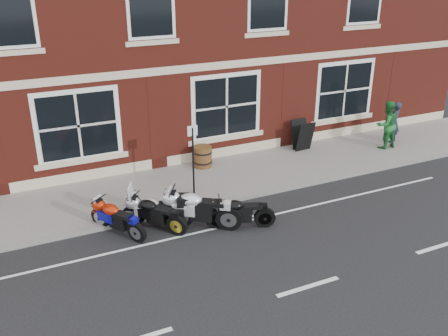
{
  "coord_description": "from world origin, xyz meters",
  "views": [
    {
      "loc": [
        -5.53,
        -10.5,
        6.86
      ],
      "look_at": [
        0.06,
        1.6,
        1.06
      ],
      "focal_mm": 40.0,
      "sensor_mm": 36.0,
      "label": 1
    }
  ],
  "objects_px": {
    "moto_naked_black": "(239,211)",
    "pedestrian_right": "(386,125)",
    "a_board_sign": "(302,135)",
    "moto_sport_red": "(117,217)",
    "parking_sign": "(193,155)",
    "moto_sport_silver": "(198,207)",
    "moto_sport_black": "(154,212)",
    "barrel_planter": "(203,157)",
    "moto_touring_silver": "(155,209)",
    "pedestrian_left": "(394,122)"
  },
  "relations": [
    {
      "from": "moto_naked_black",
      "to": "pedestrian_right",
      "type": "distance_m",
      "value": 7.98
    },
    {
      "from": "a_board_sign",
      "to": "moto_sport_red",
      "type": "bearing_deg",
      "value": -163.36
    },
    {
      "from": "parking_sign",
      "to": "moto_sport_silver",
      "type": "bearing_deg",
      "value": -109.21
    },
    {
      "from": "moto_sport_black",
      "to": "parking_sign",
      "type": "distance_m",
      "value": 2.3
    },
    {
      "from": "pedestrian_right",
      "to": "barrel_planter",
      "type": "xyz_separation_m",
      "value": [
        -6.83,
        1.19,
        -0.53
      ]
    },
    {
      "from": "moto_touring_silver",
      "to": "pedestrian_left",
      "type": "bearing_deg",
      "value": -51.27
    },
    {
      "from": "moto_sport_black",
      "to": "pedestrian_left",
      "type": "xyz_separation_m",
      "value": [
        10.24,
        2.3,
        0.41
      ]
    },
    {
      "from": "moto_touring_silver",
      "to": "moto_sport_black",
      "type": "distance_m",
      "value": 0.17
    },
    {
      "from": "barrel_planter",
      "to": "moto_sport_black",
      "type": "bearing_deg",
      "value": -130.7
    },
    {
      "from": "moto_naked_black",
      "to": "pedestrian_right",
      "type": "height_order",
      "value": "pedestrian_right"
    },
    {
      "from": "a_board_sign",
      "to": "parking_sign",
      "type": "distance_m",
      "value": 5.3
    },
    {
      "from": "barrel_planter",
      "to": "moto_sport_silver",
      "type": "bearing_deg",
      "value": -114.52
    },
    {
      "from": "barrel_planter",
      "to": "parking_sign",
      "type": "relative_size",
      "value": 0.33
    },
    {
      "from": "parking_sign",
      "to": "moto_naked_black",
      "type": "bearing_deg",
      "value": -79.97
    },
    {
      "from": "moto_naked_black",
      "to": "parking_sign",
      "type": "relative_size",
      "value": 0.83
    },
    {
      "from": "pedestrian_left",
      "to": "parking_sign",
      "type": "height_order",
      "value": "parking_sign"
    },
    {
      "from": "moto_touring_silver",
      "to": "moto_sport_black",
      "type": "relative_size",
      "value": 1.15
    },
    {
      "from": "a_board_sign",
      "to": "parking_sign",
      "type": "xyz_separation_m",
      "value": [
        -4.97,
        -1.72,
        0.69
      ]
    },
    {
      "from": "moto_touring_silver",
      "to": "moto_naked_black",
      "type": "distance_m",
      "value": 2.27
    },
    {
      "from": "moto_sport_black",
      "to": "barrel_planter",
      "type": "relative_size",
      "value": 2.16
    },
    {
      "from": "moto_sport_silver",
      "to": "moto_sport_black",
      "type": "bearing_deg",
      "value": 103.56
    },
    {
      "from": "moto_sport_black",
      "to": "barrel_planter",
      "type": "height_order",
      "value": "moto_sport_black"
    },
    {
      "from": "a_board_sign",
      "to": "parking_sign",
      "type": "height_order",
      "value": "parking_sign"
    },
    {
      "from": "moto_naked_black",
      "to": "barrel_planter",
      "type": "distance_m",
      "value": 4.05
    },
    {
      "from": "moto_sport_silver",
      "to": "moto_naked_black",
      "type": "relative_size",
      "value": 1.11
    },
    {
      "from": "moto_touring_silver",
      "to": "a_board_sign",
      "type": "xyz_separation_m",
      "value": [
        6.56,
        2.9,
        0.16
      ]
    },
    {
      "from": "moto_sport_black",
      "to": "parking_sign",
      "type": "relative_size",
      "value": 0.72
    },
    {
      "from": "pedestrian_right",
      "to": "moto_touring_silver",
      "type": "bearing_deg",
      "value": 11.25
    },
    {
      "from": "a_board_sign",
      "to": "barrel_planter",
      "type": "distance_m",
      "value": 3.93
    },
    {
      "from": "moto_sport_red",
      "to": "a_board_sign",
      "type": "bearing_deg",
      "value": -10.21
    },
    {
      "from": "moto_naked_black",
      "to": "pedestrian_right",
      "type": "bearing_deg",
      "value": -47.72
    },
    {
      "from": "pedestrian_right",
      "to": "barrel_planter",
      "type": "relative_size",
      "value": 2.49
    },
    {
      "from": "moto_sport_red",
      "to": "moto_naked_black",
      "type": "relative_size",
      "value": 0.94
    },
    {
      "from": "moto_touring_silver",
      "to": "moto_sport_black",
      "type": "xyz_separation_m",
      "value": [
        -0.06,
        -0.16,
        -0.02
      ]
    },
    {
      "from": "moto_touring_silver",
      "to": "moto_naked_black",
      "type": "height_order",
      "value": "moto_touring_silver"
    },
    {
      "from": "moto_sport_black",
      "to": "moto_sport_silver",
      "type": "bearing_deg",
      "value": -60.13
    },
    {
      "from": "moto_sport_black",
      "to": "barrel_planter",
      "type": "bearing_deg",
      "value": 9.39
    },
    {
      "from": "pedestrian_left",
      "to": "a_board_sign",
      "type": "xyz_separation_m",
      "value": [
        -3.62,
        0.75,
        -0.23
      ]
    },
    {
      "from": "moto_sport_red",
      "to": "pedestrian_right",
      "type": "distance_m",
      "value": 10.65
    },
    {
      "from": "moto_sport_silver",
      "to": "barrel_planter",
      "type": "xyz_separation_m",
      "value": [
        1.61,
        3.53,
        -0.12
      ]
    },
    {
      "from": "moto_sport_black",
      "to": "a_board_sign",
      "type": "xyz_separation_m",
      "value": [
        6.62,
        3.06,
        0.18
      ]
    },
    {
      "from": "moto_sport_black",
      "to": "pedestrian_right",
      "type": "bearing_deg",
      "value": -28.36
    },
    {
      "from": "moto_sport_red",
      "to": "moto_sport_silver",
      "type": "distance_m",
      "value": 2.12
    },
    {
      "from": "moto_touring_silver",
      "to": "parking_sign",
      "type": "bearing_deg",
      "value": -26.8
    },
    {
      "from": "moto_sport_red",
      "to": "pedestrian_right",
      "type": "relative_size",
      "value": 0.95
    },
    {
      "from": "moto_touring_silver",
      "to": "pedestrian_right",
      "type": "xyz_separation_m",
      "value": [
        9.46,
        1.79,
        0.49
      ]
    },
    {
      "from": "moto_touring_silver",
      "to": "parking_sign",
      "type": "distance_m",
      "value": 2.15
    },
    {
      "from": "moto_sport_black",
      "to": "moto_naked_black",
      "type": "distance_m",
      "value": 2.26
    },
    {
      "from": "moto_sport_red",
      "to": "moto_sport_silver",
      "type": "height_order",
      "value": "moto_sport_silver"
    },
    {
      "from": "pedestrian_left",
      "to": "moto_naked_black",
      "type": "bearing_deg",
      "value": -6.02
    }
  ]
}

